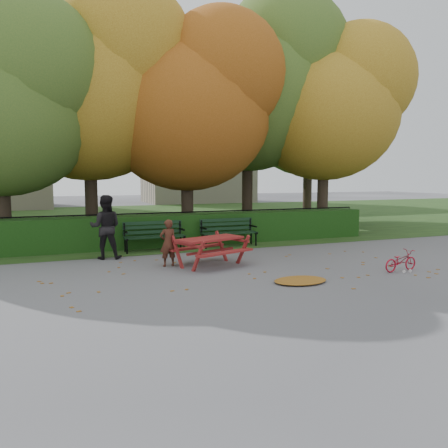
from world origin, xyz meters
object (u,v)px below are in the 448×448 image
object	(u,v)px
tree_c	(197,103)
tree_e	(335,104)
tree_a	(8,99)
picnic_table	(211,244)
adult	(106,227)
bicycle	(401,261)
tree_d	(259,83)
bench_left	(154,234)
tree_g	(317,113)
child	(168,243)
tree_b	(99,83)
bench_right	(228,230)

from	to	relation	value
tree_c	tree_e	world-z (taller)	tree_e
tree_c	tree_e	bearing A→B (deg)	-1.93
tree_a	picnic_table	size ratio (longest dim) A/B	3.73
adult	bicycle	bearing A→B (deg)	160.50
tree_d	bench_left	bearing A→B (deg)	-145.74
tree_e	bicycle	xyz separation A→B (m)	(-3.08, -7.04, -4.83)
tree_a	bicycle	xyz separation A→B (m)	(8.63, -6.85, -4.27)
tree_a	tree_g	world-z (taller)	tree_g
tree_c	child	size ratio (longest dim) A/B	6.85
tree_g	adult	size ratio (longest dim) A/B	4.95
picnic_table	adult	size ratio (longest dim) A/B	1.16
tree_a	child	world-z (taller)	tree_a
tree_a	child	distance (m)	6.89
tree_d	bicycle	distance (m)	10.26
child	bicycle	bearing A→B (deg)	147.71
tree_e	bench_left	world-z (taller)	tree_e
tree_e	tree_c	bearing A→B (deg)	178.07
tree_g	adult	distance (m)	13.83
tree_b	bicycle	size ratio (longest dim) A/B	9.18
tree_g	adult	world-z (taller)	tree_g
tree_e	bench_right	bearing A→B (deg)	-159.13
bench_left	picnic_table	distance (m)	2.86
child	bicycle	size ratio (longest dim) A/B	1.22
tree_d	tree_g	world-z (taller)	tree_d
tree_b	bicycle	bearing A→B (deg)	-53.71
tree_e	bench_right	world-z (taller)	tree_e
tree_a	tree_g	distance (m)	14.18
tree_c	bench_right	size ratio (longest dim) A/B	4.44
tree_c	tree_a	bearing A→B (deg)	-176.35
tree_d	child	bearing A→B (deg)	-132.15
bench_left	bicycle	xyz separation A→B (m)	(4.75, -4.97, -0.27)
tree_g	bench_left	world-z (taller)	tree_g
picnic_table	bicycle	size ratio (longest dim) A/B	2.10
tree_c	picnic_table	distance (m)	6.70
tree_a	bench_left	world-z (taller)	tree_a
bench_left	bench_right	world-z (taller)	same
tree_e	child	xyz separation A→B (m)	(-8.00, -4.45, -4.50)
bench_left	child	bearing A→B (deg)	-94.17
tree_g	picnic_table	bearing A→B (deg)	-135.06
bench_left	adult	xyz separation A→B (m)	(-1.49, -0.80, 0.34)
bench_left	child	distance (m)	2.39
tree_b	tree_c	xyz separation A→B (m)	(3.28, -0.78, -0.58)
tree_a	bicycle	world-z (taller)	tree_a
tree_d	tree_e	bearing A→B (deg)	-28.91
picnic_table	tree_c	bearing A→B (deg)	55.30
tree_d	tree_g	xyz separation A→B (m)	(4.46, 2.53, -0.61)
tree_g	bench_left	xyz separation A→B (m)	(-9.63, -6.06, -4.85)
adult	bicycle	distance (m)	7.53
picnic_table	bench_right	bearing A→B (deg)	40.03
tree_b	picnic_table	world-z (taller)	tree_b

